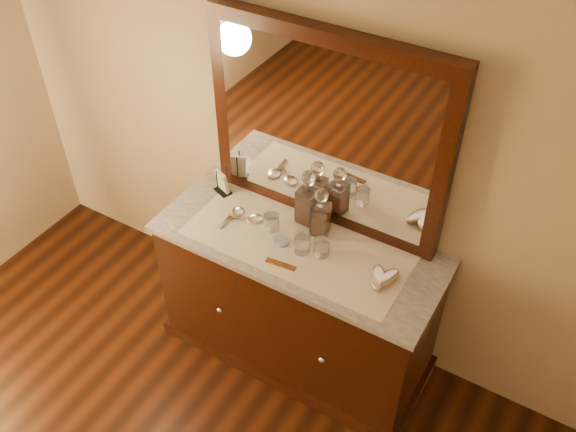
% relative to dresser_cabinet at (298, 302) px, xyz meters
% --- Properties ---
extents(dresser_cabinet, '(1.40, 0.55, 0.82)m').
position_rel_dresser_cabinet_xyz_m(dresser_cabinet, '(0.00, 0.00, 0.00)').
color(dresser_cabinet, black).
rests_on(dresser_cabinet, floor).
extents(dresser_plinth, '(1.46, 0.59, 0.08)m').
position_rel_dresser_cabinet_xyz_m(dresser_plinth, '(0.00, 0.00, -0.37)').
color(dresser_plinth, black).
rests_on(dresser_plinth, floor).
extents(knob_left, '(0.04, 0.04, 0.04)m').
position_rel_dresser_cabinet_xyz_m(knob_left, '(-0.30, -0.28, 0.04)').
color(knob_left, silver).
rests_on(knob_left, dresser_cabinet).
extents(knob_right, '(0.04, 0.04, 0.04)m').
position_rel_dresser_cabinet_xyz_m(knob_right, '(0.30, -0.28, 0.04)').
color(knob_right, silver).
rests_on(knob_right, dresser_cabinet).
extents(marble_top, '(1.44, 0.59, 0.03)m').
position_rel_dresser_cabinet_xyz_m(marble_top, '(0.00, 0.00, 0.42)').
color(marble_top, silver).
rests_on(marble_top, dresser_cabinet).
extents(mirror_frame, '(1.20, 0.08, 1.00)m').
position_rel_dresser_cabinet_xyz_m(mirror_frame, '(0.00, 0.25, 0.94)').
color(mirror_frame, black).
rests_on(mirror_frame, marble_top).
extents(mirror_glass, '(1.06, 0.01, 0.86)m').
position_rel_dresser_cabinet_xyz_m(mirror_glass, '(0.00, 0.21, 0.94)').
color(mirror_glass, white).
rests_on(mirror_glass, marble_top).
extents(lace_runner, '(1.10, 0.45, 0.00)m').
position_rel_dresser_cabinet_xyz_m(lace_runner, '(0.00, -0.02, 0.44)').
color(lace_runner, white).
rests_on(lace_runner, marble_top).
extents(pin_dish, '(0.09, 0.09, 0.01)m').
position_rel_dresser_cabinet_xyz_m(pin_dish, '(-0.07, -0.04, 0.45)').
color(pin_dish, silver).
rests_on(pin_dish, lace_runner).
extents(comb, '(0.15, 0.04, 0.01)m').
position_rel_dresser_cabinet_xyz_m(comb, '(0.01, -0.18, 0.45)').
color(comb, brown).
rests_on(comb, lace_runner).
extents(napkin_rack, '(0.12, 0.09, 0.15)m').
position_rel_dresser_cabinet_xyz_m(napkin_rack, '(-0.54, 0.13, 0.50)').
color(napkin_rack, black).
rests_on(napkin_rack, marble_top).
extents(decanter_left, '(0.10, 0.10, 0.30)m').
position_rel_dresser_cabinet_xyz_m(decanter_left, '(-0.04, 0.16, 0.56)').
color(decanter_left, '#9B4016').
rests_on(decanter_left, lace_runner).
extents(decanter_right, '(0.10, 0.10, 0.27)m').
position_rel_dresser_cabinet_xyz_m(decanter_right, '(0.06, 0.11, 0.55)').
color(decanter_right, '#9B4016').
rests_on(decanter_right, lace_runner).
extents(brush_near, '(0.13, 0.17, 0.04)m').
position_rel_dresser_cabinet_xyz_m(brush_near, '(0.44, -0.04, 0.47)').
color(brush_near, tan).
rests_on(brush_near, lace_runner).
extents(brush_far, '(0.11, 0.17, 0.04)m').
position_rel_dresser_cabinet_xyz_m(brush_far, '(0.47, -0.02, 0.46)').
color(brush_far, tan).
rests_on(brush_far, lace_runner).
extents(hand_mirror_outer, '(0.08, 0.19, 0.02)m').
position_rel_dresser_cabinet_xyz_m(hand_mirror_outer, '(-0.38, 0.00, 0.45)').
color(hand_mirror_outer, silver).
rests_on(hand_mirror_outer, lace_runner).
extents(hand_mirror_inner, '(0.18, 0.14, 0.02)m').
position_rel_dresser_cabinet_xyz_m(hand_mirror_inner, '(-0.28, 0.02, 0.45)').
color(hand_mirror_inner, silver).
rests_on(hand_mirror_inner, lace_runner).
extents(tumblers, '(0.37, 0.14, 0.09)m').
position_rel_dresser_cabinet_xyz_m(tumblers, '(0.01, -0.02, 0.49)').
color(tumblers, white).
rests_on(tumblers, lace_runner).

